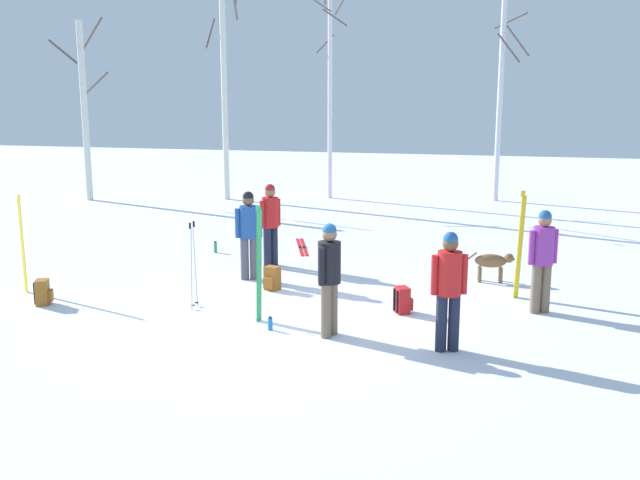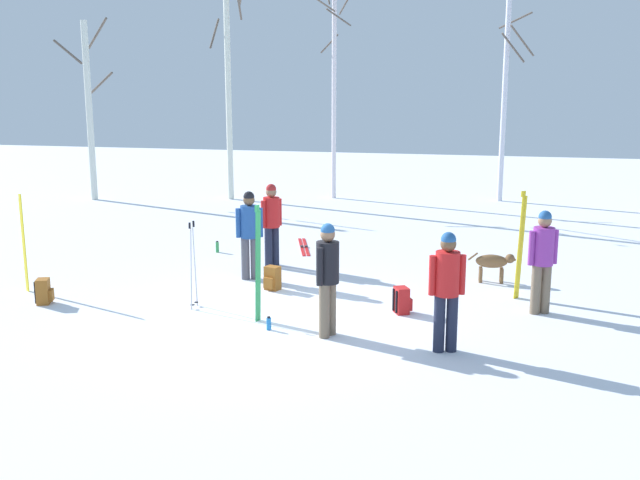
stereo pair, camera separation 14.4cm
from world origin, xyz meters
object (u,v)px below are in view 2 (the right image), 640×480
Objects in this scene: person_2 at (447,284)px; ski_poles_0 at (193,262)px; water_bottle_0 at (217,247)px; person_1 at (272,219)px; ski_pair_planted_0 at (258,264)px; backpack_2 at (44,292)px; birch_tree_2 at (334,74)px; water_bottle_1 at (269,324)px; ski_pair_planted_1 at (24,243)px; person_0 at (328,272)px; person_4 at (250,229)px; birch_tree_3 at (506,80)px; birch_tree_0 at (89,107)px; birch_tree_1 at (228,73)px; dog at (494,262)px; ski_pair_lying_0 at (304,247)px; backpack_1 at (402,301)px; person_3 at (543,255)px; backpack_0 at (272,278)px; ski_pair_planted_2 at (520,245)px.

ski_poles_0 is (-4.28, 1.08, -0.19)m from person_2.
person_1 is at bearing -29.86° from water_bottle_0.
ski_poles_0 is (-1.28, 0.39, -0.14)m from ski_pair_planted_0.
backpack_2 is 13.87m from birch_tree_2.
ski_poles_0 is at bearing 153.03° from water_bottle_1.
person_0 is at bearing -10.19° from ski_pair_planted_1.
birch_tree_3 reaches higher than person_4.
birch_tree_0 is 13.32m from birch_tree_3.
dog is at bearing -45.32° from birch_tree_1.
ski_pair_lying_0 is at bearing -81.95° from birch_tree_2.
person_1 reaches higher than backpack_1.
person_3 reaches higher than water_bottle_0.
birch_tree_0 reaches higher than backpack_0.
person_2 is at bearing -47.26° from person_1.
ski_pair_planted_2 reaches higher than person_0.
ski_pair_planted_1 is 4.06× the size of backpack_0.
ski_poles_0 is (-4.85, -2.93, 0.40)m from dog.
backpack_2 is (-7.45, -3.35, -0.17)m from dog.
birch_tree_2 is at bearing 109.31° from person_2.
person_1 reaches higher than backpack_2.
ski_pair_lying_0 is at bearing 51.19° from ski_pair_planted_1.
person_2 is 0.30× the size of birch_tree_0.
backpack_0 is 0.06× the size of birch_tree_3.
person_2 is 0.96× the size of ski_pair_planted_1.
ski_pair_planted_0 is at bearing -161.13° from person_3.
backpack_1 is at bearing -40.66° from birch_tree_0.
backpack_0 is 11.96m from birch_tree_1.
person_2 is at bearing -7.64° from person_0.
ski_pair_lying_0 is 6.31m from backpack_2.
person_4 is 1.91× the size of dog.
birch_tree_0 is at bearing 139.34° from backpack_1.
backpack_0 is at bearing -44.11° from person_4.
birch_tree_0 is (-4.74, 10.26, 2.10)m from ski_pair_planted_1.
ski_pair_planted_0 is at bearing 0.51° from backpack_2.
person_1 is 2.01m from backpack_0.
person_0 is 15.67m from birch_tree_0.
dog is (4.49, -0.23, -0.59)m from person_1.
ski_pair_lying_0 is (-5.12, 3.96, -0.97)m from person_3.
dog is 4.21m from backpack_0.
person_1 is 0.23× the size of birch_tree_3.
backpack_0 reaches higher than water_bottle_0.
birch_tree_1 is (-9.44, 10.58, 3.09)m from person_3.
person_4 is 0.90× the size of ski_pair_planted_2.
ski_pair_planted_2 is 1.03× the size of ski_pair_lying_0.
birch_tree_1 is (-4.08, 9.66, 3.09)m from person_4.
person_3 is at bearing 10.49° from backpack_2.
backpack_1 is at bearing -37.06° from water_bottle_0.
birch_tree_2 is (-2.15, 13.55, 3.95)m from water_bottle_1.
person_3 reaches higher than ski_pair_lying_0.
person_1 is at bearing 158.71° from person_3.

